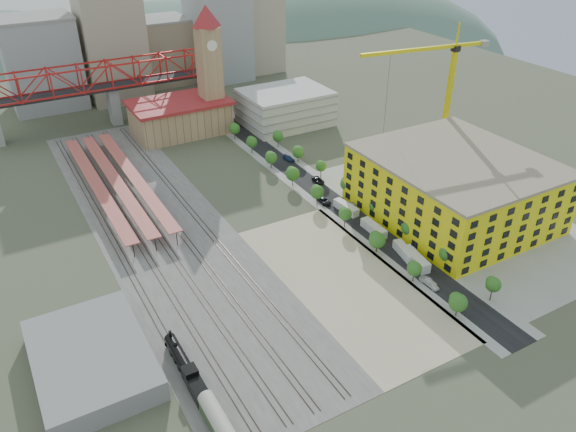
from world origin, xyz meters
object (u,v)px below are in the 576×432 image
tower_crane (443,83)px  site_trailer_c (374,228)px  car_0 (432,285)px  site_trailer_d (346,208)px  construction_building (454,187)px  site_trailer_a (415,259)px  site_trailer_b (405,252)px  locomotive (185,366)px  clock_tower (209,57)px

tower_crane → site_trailer_c: bearing=-150.6°
car_0 → site_trailer_d: bearing=90.3°
construction_building → site_trailer_a: size_ratio=4.93×
construction_building → tower_crane: (18.09, 28.30, 20.76)m
tower_crane → site_trailer_a: bearing=-135.9°
site_trailer_c → site_trailer_d: bearing=90.2°
site_trailer_b → locomotive: bearing=-159.5°
clock_tower → site_trailer_c: bearing=-85.3°
clock_tower → site_trailer_a: clock_tower is taller
car_0 → site_trailer_b: bearing=82.4°
construction_building → site_trailer_a: bearing=-151.0°
clock_tower → site_trailer_d: 87.61m
site_trailer_b → site_trailer_c: site_trailer_c is taller
tower_crane → site_trailer_c: tower_crane is taller
locomotive → clock_tower: bearing=64.3°
site_trailer_b → car_0: 14.41m
site_trailer_a → car_0: size_ratio=2.36×
construction_building → car_0: bearing=-140.2°
site_trailer_b → car_0: site_trailer_b is taller
tower_crane → car_0: tower_crane is taller
construction_building → car_0: 38.74m
locomotive → tower_crane: 123.79m
site_trailer_a → car_0: site_trailer_a is taller
site_trailer_a → site_trailer_b: bearing=98.0°
locomotive → car_0: (63.00, -3.42, -1.23)m
clock_tower → car_0: size_ratio=11.98×
construction_building → clock_tower: bearing=108.8°
tower_crane → car_0: size_ratio=11.27×
site_trailer_c → site_trailer_a: bearing=-89.8°
construction_building → site_trailer_c: bearing=172.5°
locomotive → car_0: size_ratio=4.86×
construction_building → tower_crane: size_ratio=1.03×
clock_tower → site_trailer_b: clock_tower is taller
locomotive → site_trailer_b: bearing=9.2°
locomotive → site_trailer_c: locomotive is taller
locomotive → tower_crane: bearing=24.0°
tower_crane → locomotive: bearing=-156.0°
tower_crane → site_trailer_a: (-44.09, -42.72, -28.77)m
site_trailer_d → car_0: bearing=-99.9°
car_0 → clock_tower: bearing=96.7°
construction_building → tower_crane: bearing=57.4°
site_trailer_a → car_0: (-3.00, -9.76, -0.66)m
tower_crane → site_trailer_a: 67.80m
construction_building → site_trailer_a: (-26.00, -14.43, -8.01)m
site_trailer_d → locomotive: bearing=-155.9°
site_trailer_a → site_trailer_c: site_trailer_a is taller
locomotive → tower_crane: tower_crane is taller
site_trailer_d → construction_building: bearing=-39.2°
car_0 → construction_building: bearing=44.2°
tower_crane → site_trailer_b: size_ratio=5.35×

